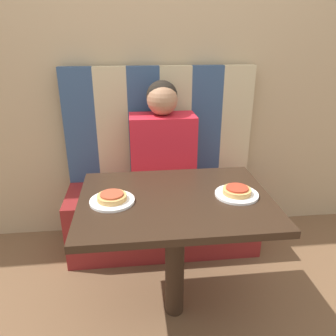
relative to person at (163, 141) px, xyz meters
The scene contains 10 objects.
ground_plane 1.00m from the person, 90.00° to the right, with size 12.00×12.00×0.00m, color brown.
wall_back 0.59m from the person, 90.00° to the left, with size 7.00×0.05×2.60m.
booth_seat 0.56m from the person, 90.00° to the right, with size 1.29×0.46×0.44m.
booth_backrest 0.21m from the person, 90.00° to the left, with size 1.29×0.06×0.79m.
dining_table 0.65m from the person, 90.00° to the right, with size 0.91×0.68×0.70m.
person is the anchor object (origin of this frame).
plate_left 0.71m from the person, 114.86° to the right, with size 0.21×0.21×0.01m.
plate_right 0.71m from the person, 65.14° to the right, with size 0.21×0.21×0.01m.
pizza_left 0.71m from the person, 114.86° to the right, with size 0.14×0.14×0.03m.
pizza_right 0.71m from the person, 65.14° to the right, with size 0.14×0.14×0.03m.
Camera 1 is at (-0.19, -1.37, 1.42)m, focal length 35.00 mm.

